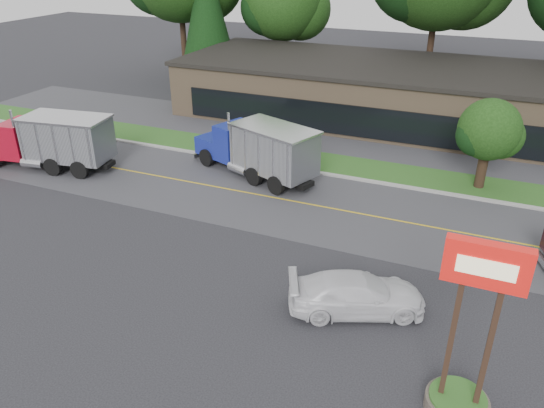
{
  "coord_description": "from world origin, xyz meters",
  "views": [
    {
      "loc": [
        9.89,
        -15.4,
        12.93
      ],
      "look_at": [
        1.23,
        4.96,
        1.8
      ],
      "focal_mm": 35.0,
      "sensor_mm": 36.0,
      "label": 1
    }
  ],
  "objects_px": {
    "dump_truck_blue": "(260,148)",
    "dump_truck_red": "(51,140)",
    "bilo_sign": "(466,360)",
    "rally_car": "(357,294)"
  },
  "relations": [
    {
      "from": "bilo_sign",
      "to": "rally_car",
      "type": "relative_size",
      "value": 1.14
    },
    {
      "from": "bilo_sign",
      "to": "dump_truck_red",
      "type": "bearing_deg",
      "value": 158.01
    },
    {
      "from": "dump_truck_red",
      "to": "rally_car",
      "type": "relative_size",
      "value": 1.73
    },
    {
      "from": "dump_truck_blue",
      "to": "rally_car",
      "type": "relative_size",
      "value": 1.68
    },
    {
      "from": "rally_car",
      "to": "dump_truck_blue",
      "type": "bearing_deg",
      "value": 16.22
    },
    {
      "from": "dump_truck_red",
      "to": "dump_truck_blue",
      "type": "height_order",
      "value": "same"
    },
    {
      "from": "bilo_sign",
      "to": "dump_truck_red",
      "type": "relative_size",
      "value": 0.66
    },
    {
      "from": "dump_truck_red",
      "to": "rally_car",
      "type": "bearing_deg",
      "value": 154.03
    },
    {
      "from": "dump_truck_blue",
      "to": "dump_truck_red",
      "type": "bearing_deg",
      "value": 37.27
    },
    {
      "from": "dump_truck_blue",
      "to": "rally_car",
      "type": "height_order",
      "value": "dump_truck_blue"
    }
  ]
}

